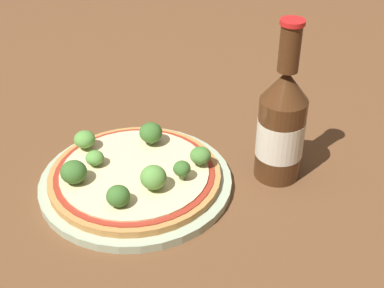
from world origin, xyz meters
name	(u,v)px	position (x,y,z in m)	size (l,w,h in m)	color
ground_plane	(132,187)	(0.00, 0.00, 0.00)	(3.00, 3.00, 0.00)	brown
plate	(135,181)	(0.01, 0.00, 0.01)	(0.27, 0.27, 0.01)	#A3B293
pizza	(134,173)	(0.01, 0.00, 0.02)	(0.24, 0.24, 0.01)	#B77F42
broccoli_floret_0	(151,133)	(0.05, 0.05, 0.05)	(0.03, 0.03, 0.03)	#6B8E51
broccoli_floret_1	(200,156)	(0.09, -0.03, 0.04)	(0.03, 0.03, 0.03)	#6B8E51
broccoli_floret_2	(118,196)	(-0.04, -0.06, 0.04)	(0.03, 0.03, 0.03)	#6B8E51
broccoli_floret_3	(74,172)	(-0.07, 0.02, 0.04)	(0.03, 0.03, 0.03)	#6B8E51
broccoli_floret_4	(95,158)	(-0.04, 0.04, 0.04)	(0.03, 0.03, 0.02)	#6B8E51
broccoli_floret_5	(153,177)	(0.01, -0.05, 0.04)	(0.03, 0.03, 0.03)	#6B8E51
broccoli_floret_6	(182,169)	(0.05, -0.05, 0.04)	(0.02, 0.02, 0.03)	#6B8E51
broccoli_floret_7	(85,139)	(-0.03, 0.08, 0.04)	(0.03, 0.03, 0.03)	#6B8E51
beer_bottle	(281,124)	(0.19, -0.08, 0.08)	(0.07, 0.07, 0.23)	#472814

